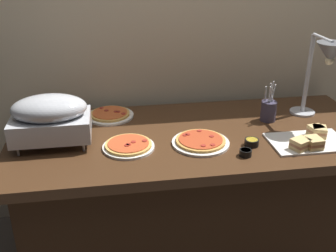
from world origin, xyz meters
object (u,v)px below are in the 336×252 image
at_px(pizza_plate_center, 201,142).
at_px(sauce_cup_near, 246,152).
at_px(sandwich_platter, 310,140).
at_px(pizza_plate_front, 129,146).
at_px(sauce_cup_far, 252,142).
at_px(utensil_holder, 269,110).
at_px(heat_lamp, 326,60).
at_px(pizza_plate_raised_stand, 110,115).
at_px(chafing_dish, 50,117).

distance_m(pizza_plate_center, sauce_cup_near, 0.23).
bearing_deg(sandwich_platter, pizza_plate_front, 174.17).
bearing_deg(sauce_cup_far, utensil_holder, 55.21).
height_order(heat_lamp, sauce_cup_near, heat_lamp).
xyz_separation_m(pizza_plate_front, pizza_plate_center, (0.35, -0.01, -0.00)).
height_order(pizza_plate_raised_stand, sauce_cup_near, same).
relative_size(heat_lamp, pizza_plate_center, 1.64).
distance_m(pizza_plate_center, pizza_plate_raised_stand, 0.59).
bearing_deg(sauce_cup_far, chafing_dish, 169.91).
xyz_separation_m(pizza_plate_center, sauce_cup_near, (0.18, -0.15, 0.00)).
bearing_deg(sauce_cup_far, sauce_cup_near, -123.83).
xyz_separation_m(heat_lamp, pizza_plate_center, (-0.67, -0.14, -0.34)).
xyz_separation_m(sandwich_platter, sauce_cup_near, (-0.35, -0.07, -0.00)).
distance_m(sauce_cup_near, utensil_holder, 0.45).
relative_size(pizza_plate_center, sauce_cup_far, 4.08).
bearing_deg(pizza_plate_raised_stand, sandwich_platter, -26.87).
relative_size(heat_lamp, pizza_plate_front, 1.85).
xyz_separation_m(pizza_plate_center, sandwich_platter, (0.53, -0.08, 0.01)).
bearing_deg(chafing_dish, sauce_cup_near, -16.53).
relative_size(pizza_plate_front, sauce_cup_far, 3.61).
bearing_deg(sauce_cup_near, chafing_dish, 163.47).
bearing_deg(pizza_plate_raised_stand, pizza_plate_front, -78.89).
xyz_separation_m(chafing_dish, sauce_cup_far, (0.95, -0.17, -0.12)).
bearing_deg(chafing_dish, pizza_plate_raised_stand, 46.04).
bearing_deg(chafing_dish, pizza_plate_front, -16.05).
distance_m(pizza_plate_center, sandwich_platter, 0.53).
distance_m(pizza_plate_raised_stand, sauce_cup_near, 0.82).
bearing_deg(heat_lamp, sauce_cup_far, -155.96).
relative_size(chafing_dish, sandwich_platter, 0.98).
bearing_deg(sandwich_platter, pizza_plate_center, 171.53).
height_order(sauce_cup_far, utensil_holder, utensil_holder).
bearing_deg(sauce_cup_near, pizza_plate_raised_stand, 137.48).
distance_m(chafing_dish, pizza_plate_center, 0.73).
distance_m(pizza_plate_front, sauce_cup_near, 0.55).
relative_size(sauce_cup_near, sauce_cup_far, 0.83).
distance_m(chafing_dish, utensil_holder, 1.14).
bearing_deg(pizza_plate_center, chafing_dish, 170.85).
relative_size(sandwich_platter, sauce_cup_far, 5.50).
bearing_deg(pizza_plate_front, pizza_plate_raised_stand, 101.11).
bearing_deg(pizza_plate_raised_stand, chafing_dish, -133.96).
bearing_deg(sauce_cup_near, utensil_holder, 55.45).
height_order(chafing_dish, sauce_cup_far, chafing_dish).
bearing_deg(chafing_dish, heat_lamp, 0.94).
xyz_separation_m(pizza_plate_raised_stand, sauce_cup_far, (0.67, -0.46, 0.01)).
distance_m(pizza_plate_raised_stand, sauce_cup_far, 0.81).
xyz_separation_m(pizza_plate_center, pizza_plate_raised_stand, (-0.43, 0.40, -0.00)).
bearing_deg(sandwich_platter, heat_lamp, 56.90).
height_order(heat_lamp, pizza_plate_front, heat_lamp).
relative_size(sandwich_platter, utensil_holder, 1.65).
height_order(sandwich_platter, utensil_holder, utensil_holder).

